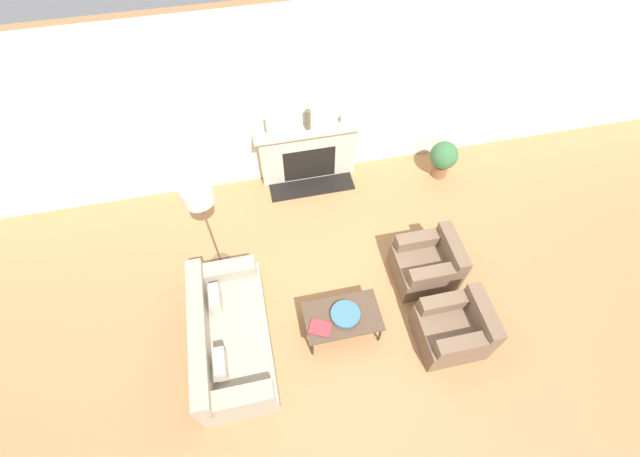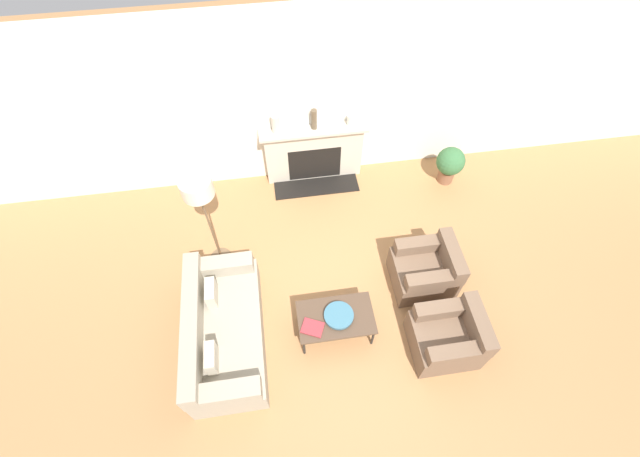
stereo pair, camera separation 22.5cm
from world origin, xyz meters
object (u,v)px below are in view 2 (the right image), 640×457
at_px(bowl, 339,315).
at_px(floor_lamp, 199,194).
at_px(mantel_vase_left, 276,124).
at_px(mantel_vase_center_right, 350,120).
at_px(couch, 222,331).
at_px(potted_plant, 450,163).
at_px(fireplace, 314,154).
at_px(coffee_table, 336,318).
at_px(armchair_near, 449,337).
at_px(mantel_vase_center_left, 314,119).
at_px(book, 313,328).
at_px(armchair_far, 426,270).

xyz_separation_m(bowl, floor_lamp, (-1.53, 1.38, 1.01)).
relative_size(bowl, floor_lamp, 0.22).
relative_size(mantel_vase_left, mantel_vase_center_right, 1.78).
bearing_deg(couch, potted_plant, -58.27).
xyz_separation_m(fireplace, coffee_table, (-0.12, -2.82, -0.12)).
xyz_separation_m(fireplace, floor_lamp, (-1.61, -1.44, 0.96)).
bearing_deg(coffee_table, armchair_near, -17.20).
distance_m(coffee_table, mantel_vase_center_right, 3.01).
bearing_deg(coffee_table, mantel_vase_center_left, 87.44).
bearing_deg(armchair_near, coffee_table, -107.20).
bearing_deg(couch, book, -98.75).
xyz_separation_m(couch, mantel_vase_center_left, (1.57, 2.76, 0.91)).
bearing_deg(fireplace, coffee_table, -92.34).
bearing_deg(bowl, armchair_near, -17.57).
bearing_deg(coffee_table, mantel_vase_center_right, 76.53).
height_order(mantel_vase_center_left, mantel_vase_center_right, mantel_vase_center_left).
bearing_deg(mantel_vase_left, coffee_table, -80.98).
xyz_separation_m(bowl, mantel_vase_center_right, (0.64, 2.84, 0.67)).
bearing_deg(mantel_vase_center_left, fireplace, -127.56).
distance_m(book, mantel_vase_center_right, 3.18).
xyz_separation_m(armchair_far, bowl, (-1.33, -0.55, 0.15)).
bearing_deg(bowl, fireplace, 88.39).
bearing_deg(potted_plant, mantel_vase_center_left, 168.40).
height_order(fireplace, bowl, fireplace).
bearing_deg(bowl, coffee_table, 177.75).
bearing_deg(mantel_vase_center_left, armchair_near, -69.12).
height_order(bowl, floor_lamp, floor_lamp).
bearing_deg(couch, coffee_table, -92.80).
xyz_separation_m(mantel_vase_center_left, potted_plant, (2.18, -0.45, -0.81)).
bearing_deg(mantel_vase_left, armchair_far, -51.44).
relative_size(armchair_near, mantel_vase_center_left, 2.44).
distance_m(couch, floor_lamp, 1.75).
relative_size(couch, bowl, 4.99).
bearing_deg(book, coffee_table, 42.83).
distance_m(fireplace, coffee_table, 2.83).
height_order(armchair_near, floor_lamp, floor_lamp).
xyz_separation_m(mantel_vase_left, potted_plant, (2.75, -0.45, -0.79)).
xyz_separation_m(mantel_vase_center_left, mantel_vase_center_right, (0.55, 0.00, -0.08)).
xyz_separation_m(bowl, mantel_vase_left, (-0.49, 2.84, 0.73)).
relative_size(armchair_near, mantel_vase_center_right, 4.81).
xyz_separation_m(bowl, book, (-0.35, -0.10, -0.02)).
height_order(fireplace, floor_lamp, floor_lamp).
height_order(armchair_far, potted_plant, armchair_far).
distance_m(couch, potted_plant, 4.41).
height_order(fireplace, mantel_vase_center_left, mantel_vase_center_left).
bearing_deg(armchair_far, mantel_vase_center_left, -151.43).
bearing_deg(mantel_vase_left, couch, -109.81).
bearing_deg(floor_lamp, potted_plant, 14.93).
xyz_separation_m(fireplace, mantel_vase_center_left, (0.01, 0.02, 0.70)).
relative_size(armchair_far, mantel_vase_left, 2.70).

